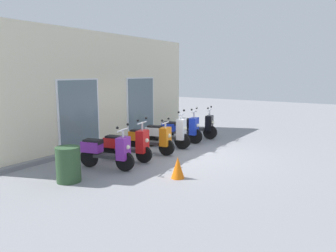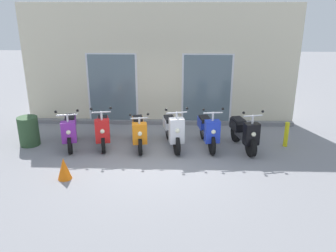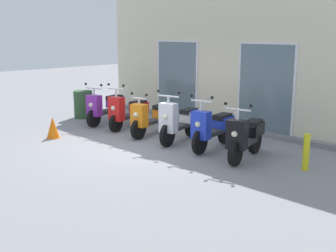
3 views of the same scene
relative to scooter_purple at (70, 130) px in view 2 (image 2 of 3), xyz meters
name	(u,v)px [view 2 (image 2 of 3)]	position (x,y,z in m)	size (l,w,h in m)	color
ground_plane	(154,159)	(2.37, -0.78, -0.49)	(40.00, 40.00, 0.00)	gray
storefront_facade	(160,67)	(2.37, 2.17, 1.35)	(8.70, 0.50, 3.81)	beige
scooter_purple	(70,130)	(0.00, 0.00, 0.00)	(0.73, 1.54, 1.20)	black
scooter_red	(103,129)	(0.90, 0.08, -0.01)	(0.67, 1.55, 1.26)	black
scooter_orange	(139,131)	(1.91, 0.02, -0.02)	(0.61, 1.59, 1.14)	black
scooter_white	(173,130)	(2.84, 0.03, 0.01)	(0.73, 1.63, 1.29)	black
scooter_blue	(208,130)	(3.81, 0.10, 0.01)	(0.62, 1.63, 1.27)	black
scooter_black	(244,133)	(4.78, -0.02, -0.02)	(0.70, 1.56, 1.24)	black
curb_bollard	(286,134)	(6.00, 0.20, -0.14)	(0.12, 0.12, 0.70)	yellow
traffic_cone	(64,168)	(0.41, -1.91, -0.23)	(0.32, 0.32, 0.52)	orange
trash_bin	(29,131)	(-1.19, 0.05, -0.08)	(0.56, 0.56, 0.82)	#2D4C2D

